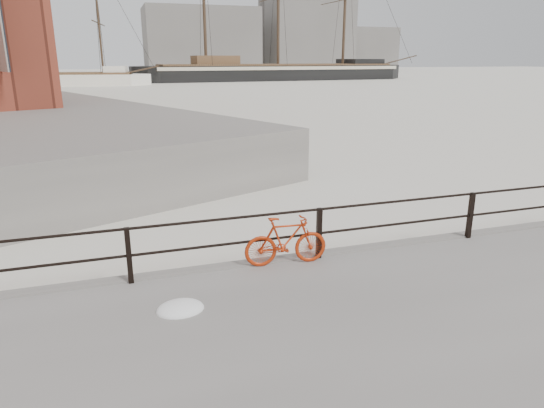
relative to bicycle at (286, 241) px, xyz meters
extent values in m
plane|color=white|center=(4.21, 0.25, -0.82)|extent=(400.00, 400.00, 0.00)
imported|color=#AA2A0B|center=(0.00, 0.00, 0.00)|extent=(1.57, 0.37, 0.94)
ellipsoid|color=white|center=(-2.12, -1.11, -0.34)|extent=(0.73, 0.58, 0.26)
cube|color=gray|center=(24.21, 140.25, 8.18)|extent=(32.00, 18.00, 18.00)
cube|color=gray|center=(59.21, 145.25, 11.18)|extent=(26.00, 20.00, 24.00)
cube|color=gray|center=(82.21, 150.25, 6.18)|extent=(20.00, 16.00, 14.00)
camera|label=1|loc=(-2.87, -7.87, 3.23)|focal=32.00mm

